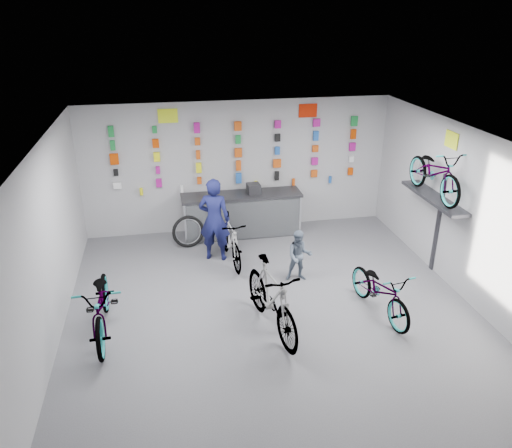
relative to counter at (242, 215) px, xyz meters
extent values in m
plane|color=#4C4C51|center=(0.00, -3.54, -0.49)|extent=(8.00, 8.00, 0.00)
plane|color=white|center=(0.00, -3.54, 2.51)|extent=(8.00, 8.00, 0.00)
plane|color=#A9A9AC|center=(0.00, 0.46, 1.01)|extent=(7.00, 0.00, 7.00)
plane|color=#A9A9AC|center=(0.00, -7.54, 1.01)|extent=(7.00, 0.00, 7.00)
plane|color=#A9A9AC|center=(-3.50, -3.54, 1.01)|extent=(0.00, 8.00, 8.00)
plane|color=#A9A9AC|center=(3.50, -3.54, 1.01)|extent=(0.00, 8.00, 8.00)
cube|color=black|center=(0.00, 0.01, -0.04)|extent=(2.60, 0.60, 0.90)
cube|color=silver|center=(0.00, -0.29, -0.01)|extent=(2.60, 0.02, 0.90)
cube|color=silver|center=(-1.30, -0.29, -0.01)|extent=(0.04, 0.04, 0.96)
cube|color=silver|center=(1.30, -0.29, -0.01)|extent=(0.04, 0.04, 0.96)
cube|color=black|center=(0.00, 0.01, 0.48)|extent=(2.70, 0.66, 0.06)
cube|color=white|center=(-2.70, 0.39, 0.76)|extent=(0.17, 0.06, 0.14)
cube|color=#A51380|center=(-1.80, 0.39, 0.76)|extent=(0.13, 0.06, 0.19)
cube|color=#CB4B10|center=(-0.90, 0.39, 0.76)|extent=(0.10, 0.06, 0.16)
cube|color=#1F56B1|center=(0.00, 0.39, 0.76)|extent=(0.13, 0.06, 0.24)
cube|color=black|center=(0.90, 0.39, 0.76)|extent=(0.09, 0.06, 0.21)
cube|color=#CB4B10|center=(1.80, 0.39, 0.76)|extent=(0.15, 0.06, 0.17)
cube|color=#CA3B01|center=(2.70, 0.39, 0.76)|extent=(0.11, 0.06, 0.17)
cube|color=black|center=(-2.70, 0.39, 1.06)|extent=(0.10, 0.06, 0.14)
cube|color=#A51380|center=(-1.80, 0.39, 1.06)|extent=(0.09, 0.06, 0.16)
cube|color=#F3F114|center=(-0.90, 0.39, 1.06)|extent=(0.12, 0.06, 0.23)
cube|color=#CB4B10|center=(0.00, 0.39, 1.06)|extent=(0.11, 0.06, 0.23)
cube|color=#CB4B10|center=(0.90, 0.39, 1.06)|extent=(0.18, 0.06, 0.19)
cube|color=#A51380|center=(1.80, 0.39, 1.06)|extent=(0.15, 0.06, 0.17)
cube|color=white|center=(2.70, 0.39, 1.06)|extent=(0.11, 0.06, 0.14)
cube|color=#CA3B01|center=(-2.70, 0.39, 1.36)|extent=(0.18, 0.06, 0.24)
cube|color=#F3F114|center=(-1.80, 0.39, 1.36)|extent=(0.14, 0.06, 0.20)
cube|color=#CB4B10|center=(-0.90, 0.39, 1.36)|extent=(0.09, 0.06, 0.20)
cube|color=#CB4B10|center=(0.00, 0.39, 1.36)|extent=(0.16, 0.06, 0.20)
cube|color=#1F56B1|center=(0.90, 0.39, 1.36)|extent=(0.11, 0.06, 0.18)
cube|color=#CB4B10|center=(1.80, 0.39, 1.36)|extent=(0.14, 0.06, 0.15)
cube|color=#A51380|center=(2.70, 0.39, 1.36)|extent=(0.15, 0.06, 0.19)
cube|color=#1A8437|center=(-2.70, 0.39, 1.66)|extent=(0.10, 0.06, 0.21)
cube|color=#CA3B01|center=(-1.80, 0.39, 1.66)|extent=(0.14, 0.06, 0.19)
cube|color=#CB4B10|center=(-0.90, 0.39, 1.66)|extent=(0.11, 0.06, 0.16)
cube|color=#1A8437|center=(0.00, 0.39, 1.66)|extent=(0.11, 0.06, 0.19)
cube|color=black|center=(0.90, 0.39, 1.66)|extent=(0.12, 0.06, 0.17)
cube|color=#1F56B1|center=(1.80, 0.39, 1.66)|extent=(0.12, 0.06, 0.22)
cube|color=#CA3B01|center=(2.70, 0.39, 1.66)|extent=(0.12, 0.06, 0.23)
cube|color=#1A8437|center=(-2.70, 0.39, 1.96)|extent=(0.11, 0.06, 0.23)
cube|color=#1A8437|center=(-1.80, 0.39, 1.96)|extent=(0.10, 0.06, 0.15)
cube|color=#A51380|center=(-0.90, 0.39, 1.96)|extent=(0.13, 0.06, 0.23)
cube|color=#CB4B10|center=(0.00, 0.39, 1.96)|extent=(0.16, 0.06, 0.20)
cube|color=#A51380|center=(0.90, 0.39, 1.96)|extent=(0.14, 0.06, 0.17)
cube|color=#A51380|center=(1.80, 0.39, 1.96)|extent=(0.16, 0.06, 0.18)
cube|color=#1A8437|center=(2.70, 0.39, 1.96)|extent=(0.15, 0.06, 0.23)
cylinder|color=#F3F114|center=(-2.20, 0.37, 0.59)|extent=(0.07, 0.07, 0.16)
cylinder|color=white|center=(-1.30, 0.37, 0.59)|extent=(0.07, 0.07, 0.16)
cylinder|color=#F3F114|center=(0.40, 0.37, 0.59)|extent=(0.07, 0.07, 0.16)
cylinder|color=#CB4B10|center=(1.30, 0.37, 0.59)|extent=(0.07, 0.07, 0.16)
cylinder|color=#1F56B1|center=(2.20, 0.37, 0.59)|extent=(0.07, 0.07, 0.16)
cube|color=#333338|center=(3.30, -2.34, 1.06)|extent=(0.38, 1.90, 0.06)
cube|color=#333338|center=(3.48, -2.34, 0.51)|extent=(0.04, 0.10, 2.00)
cube|color=#E8FF20|center=(-1.50, 0.44, 2.23)|extent=(0.42, 0.02, 0.30)
cube|color=red|center=(1.60, 0.44, 2.23)|extent=(0.42, 0.02, 0.30)
cube|color=#E8FF20|center=(3.48, -2.34, 2.16)|extent=(0.02, 0.40, 0.30)
imported|color=gray|center=(-2.79, -3.30, 0.04)|extent=(0.77, 2.02, 1.05)
imported|color=gray|center=(-0.14, -3.72, 0.11)|extent=(0.91, 2.05, 1.19)
imported|color=gray|center=(1.79, -3.61, -0.03)|extent=(0.87, 1.80, 0.90)
imported|color=gray|center=(-0.45, -1.27, 0.01)|extent=(0.62, 1.70, 1.00)
imported|color=gray|center=(3.25, -2.34, 1.57)|extent=(0.63, 1.80, 0.95)
imported|color=#141748|center=(-0.74, -1.05, 0.39)|extent=(0.74, 0.60, 1.76)
imported|color=slate|center=(0.74, -2.24, 0.02)|extent=(0.55, 0.45, 1.02)
torus|color=black|center=(-1.25, -0.37, -0.14)|extent=(0.73, 0.31, 0.71)
torus|color=silver|center=(-1.25, -0.37, -0.14)|extent=(0.59, 0.22, 0.58)
cube|color=black|center=(0.28, 0.01, 0.62)|extent=(0.30, 0.32, 0.22)
camera|label=1|loc=(-1.67, -10.37, 4.39)|focal=35.00mm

